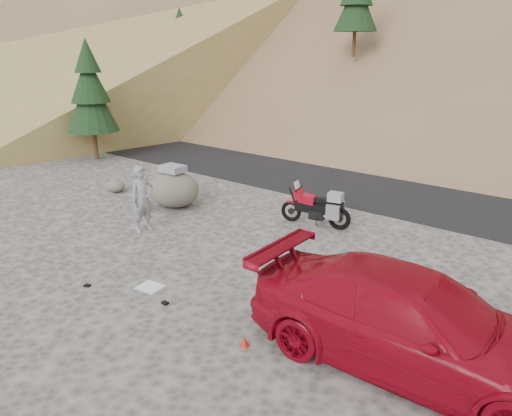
{
  "coord_description": "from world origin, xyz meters",
  "views": [
    {
      "loc": [
        7.96,
        -7.44,
        4.77
      ],
      "look_at": [
        0.65,
        1.35,
        1.0
      ],
      "focal_mm": 35.0,
      "sensor_mm": 36.0,
      "label": 1
    }
  ],
  "objects": [
    {
      "name": "ground",
      "position": [
        0.0,
        0.0,
        0.0
      ],
      "size": [
        140.0,
        140.0,
        0.0
      ],
      "primitive_type": "plane",
      "color": "#464441",
      "rests_on": "ground"
    },
    {
      "name": "road",
      "position": [
        0.0,
        9.0,
        0.0
      ],
      "size": [
        120.0,
        7.0,
        0.05
      ],
      "primitive_type": "cube",
      "color": "black",
      "rests_on": "ground"
    },
    {
      "name": "gear_blue_mat",
      "position": [
        2.73,
        -1.02,
        0.08
      ],
      "size": [
        0.4,
        0.17,
        0.16
      ],
      "primitive_type": "cylinder",
      "rotation": [
        0.0,
        1.57,
        -0.04
      ],
      "color": "#194697",
      "rests_on": "ground"
    },
    {
      "name": "red_car",
      "position": [
        5.55,
        -0.84,
        0.0
      ],
      "size": [
        5.28,
        2.36,
        1.51
      ],
      "primitive_type": "imported",
      "rotation": [
        0.0,
        0.0,
        1.62
      ],
      "color": "maroon",
      "rests_on": "ground"
    },
    {
      "name": "gear_funnel",
      "position": [
        3.25,
        -2.07,
        0.09
      ],
      "size": [
        0.18,
        0.18,
        0.19
      ],
      "primitive_type": "cone",
      "rotation": [
        0.0,
        0.0,
        -0.29
      ],
      "color": "red",
      "rests_on": "ground"
    },
    {
      "name": "gear_glove_a",
      "position": [
        1.14,
        -1.99,
        0.02
      ],
      "size": [
        0.14,
        0.1,
        0.04
      ],
      "primitive_type": "cube",
      "rotation": [
        0.0,
        0.0,
        -0.06
      ],
      "color": "black",
      "rests_on": "ground"
    },
    {
      "name": "gear_white_cloth",
      "position": [
        0.37,
        -1.73,
        0.01
      ],
      "size": [
        0.57,
        0.52,
        0.02
      ],
      "primitive_type": "cube",
      "rotation": [
        0.0,
        0.0,
        0.16
      ],
      "color": "white",
      "rests_on": "ground"
    },
    {
      "name": "motorcycle",
      "position": [
        1.01,
        3.58,
        0.51
      ],
      "size": [
        2.0,
        0.85,
        1.21
      ],
      "rotation": [
        0.0,
        0.0,
        0.23
      ],
      "color": "black",
      "rests_on": "ground"
    },
    {
      "name": "small_rock",
      "position": [
        -6.08,
        2.02,
        0.2
      ],
      "size": [
        0.68,
        0.61,
        0.4
      ],
      "rotation": [
        0.0,
        0.0,
        0.03
      ],
      "color": "#5A554D",
      "rests_on": "ground"
    },
    {
      "name": "man",
      "position": [
        -2.35,
        0.28,
        0.0
      ],
      "size": [
        0.52,
        0.71,
        1.78
      ],
      "primitive_type": "imported",
      "rotation": [
        0.0,
        0.0,
        1.42
      ],
      "color": "gray",
      "rests_on": "ground"
    },
    {
      "name": "gear_glove_b",
      "position": [
        -0.66,
        -2.54,
        0.02
      ],
      "size": [
        0.14,
        0.13,
        0.04
      ],
      "primitive_type": "cube",
      "rotation": [
        0.0,
        0.0,
        0.34
      ],
      "color": "black",
      "rests_on": "ground"
    },
    {
      "name": "conifer_verge",
      "position": [
        -11.0,
        4.5,
        2.89
      ],
      "size": [
        2.2,
        2.2,
        5.04
      ],
      "color": "#3D2216",
      "rests_on": "ground"
    },
    {
      "name": "boulder",
      "position": [
        -3.36,
        2.22,
        0.56
      ],
      "size": [
        1.86,
        1.65,
        1.27
      ],
      "rotation": [
        0.0,
        0.0,
        -0.14
      ],
      "color": "#5A554D",
      "rests_on": "ground"
    }
  ]
}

